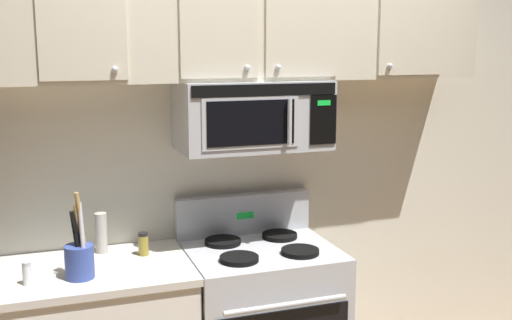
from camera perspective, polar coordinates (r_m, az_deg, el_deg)
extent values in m
cube|color=silver|center=(3.45, -1.65, 0.85)|extent=(5.20, 0.10, 2.70)
cylinder|color=#B7BABF|center=(2.96, 2.80, -13.12)|extent=(0.61, 0.03, 0.03)
cube|color=#B7BABF|center=(3.44, -1.19, -4.96)|extent=(0.76, 0.07, 0.22)
cube|color=#19D83F|center=(3.41, -1.00, -5.11)|extent=(0.10, 0.00, 0.04)
cylinder|color=black|center=(3.04, -1.56, -9.02)|extent=(0.19, 0.19, 0.02)
cylinder|color=black|center=(3.14, 4.07, -8.36)|extent=(0.19, 0.19, 0.02)
cylinder|color=black|center=(3.29, -3.06, -7.48)|extent=(0.19, 0.19, 0.02)
cylinder|color=black|center=(3.39, 2.18, -6.93)|extent=(0.19, 0.19, 0.02)
cube|color=#B7BABF|center=(3.18, -0.33, 4.15)|extent=(0.76, 0.39, 0.35)
cube|color=black|center=(2.98, 0.92, 6.43)|extent=(0.73, 0.01, 0.06)
cube|color=#B7BABF|center=(2.98, -0.45, 3.42)|extent=(0.49, 0.01, 0.25)
cube|color=black|center=(2.97, -0.44, 3.42)|extent=(0.44, 0.01, 0.22)
cube|color=black|center=(3.12, 6.19, 3.68)|extent=(0.14, 0.01, 0.25)
cube|color=#19D83F|center=(3.10, 6.26, 5.23)|extent=(0.07, 0.00, 0.03)
cylinder|color=#B7BABF|center=(3.02, 3.11, 3.51)|extent=(0.02, 0.02, 0.23)
cube|color=beige|center=(3.19, -0.52, 12.26)|extent=(2.50, 0.33, 0.55)
cube|color=beige|center=(2.86, -15.65, 12.09)|extent=(0.38, 0.01, 0.51)
sphere|color=#B7BABF|center=(2.86, -12.81, 8.10)|extent=(0.03, 0.03, 0.03)
cube|color=beige|center=(2.97, -3.35, 12.38)|extent=(0.38, 0.01, 0.51)
sphere|color=#B7BABF|center=(2.99, -0.82, 8.45)|extent=(0.03, 0.03, 0.03)
cube|color=beige|center=(3.11, 4.28, 12.28)|extent=(0.38, 0.01, 0.51)
sphere|color=#B7BABF|center=(3.05, 2.06, 8.48)|extent=(0.03, 0.03, 0.03)
cube|color=beige|center=(3.41, 14.09, 11.84)|extent=(0.38, 0.01, 0.51)
sphere|color=#B7BABF|center=(3.33, 12.17, 8.42)|extent=(0.03, 0.03, 0.03)
cube|color=beige|center=(3.07, -14.82, -9.77)|extent=(0.93, 0.65, 0.03)
cylinder|color=#384C9E|center=(2.91, -15.87, -8.96)|extent=(0.13, 0.13, 0.15)
cylinder|color=#A87A47|center=(2.88, -15.92, -6.41)|extent=(0.04, 0.03, 0.26)
cylinder|color=silver|center=(2.85, -15.67, -6.42)|extent=(0.02, 0.07, 0.27)
cylinder|color=black|center=(2.88, -16.01, -6.66)|extent=(0.06, 0.06, 0.24)
cylinder|color=teal|center=(2.90, -16.17, -6.64)|extent=(0.02, 0.06, 0.22)
cylinder|color=black|center=(2.88, -16.18, -6.77)|extent=(0.04, 0.08, 0.23)
cylinder|color=tan|center=(2.87, -15.71, -5.85)|extent=(0.05, 0.05, 0.32)
cylinder|color=white|center=(2.92, -20.24, -9.87)|extent=(0.04, 0.04, 0.09)
cylinder|color=#B7BABF|center=(2.90, -20.30, -8.92)|extent=(0.04, 0.04, 0.02)
cylinder|color=#B7B2A8|center=(3.22, -14.00, -6.50)|extent=(0.06, 0.06, 0.20)
cylinder|color=olive|center=(3.16, -10.28, -7.71)|extent=(0.05, 0.05, 0.10)
cylinder|color=black|center=(3.14, -10.31, -6.71)|extent=(0.05, 0.05, 0.02)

